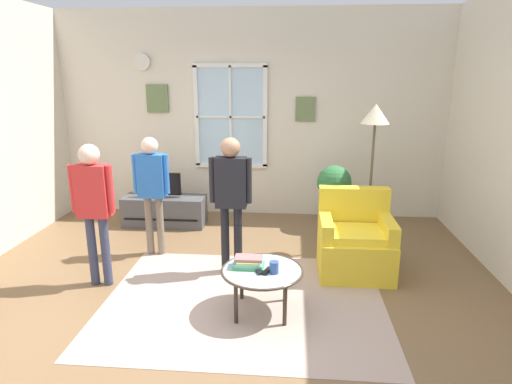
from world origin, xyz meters
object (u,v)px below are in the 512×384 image
object	(u,v)px
coffee_table	(262,273)
book_stack	(249,262)
person_black_shirt	(231,190)
remote_near_books	(258,271)
tv_stand	(165,211)
person_red_shirt	(94,199)
cup	(274,267)
floor_lamp	(374,129)
remote_near_cup	(267,271)
potted_plant_by_window	(334,187)
person_blue_shirt	(152,183)
television	(163,184)
armchair	(355,242)

from	to	relation	value
coffee_table	book_stack	size ratio (longest dim) A/B	2.67
book_stack	person_black_shirt	size ratio (longest dim) A/B	0.19
coffee_table	remote_near_books	world-z (taller)	remote_near_books
tv_stand	person_red_shirt	xyz separation A→B (m)	(-0.14, -1.80, 0.70)
cup	floor_lamp	size ratio (longest dim) A/B	0.06
coffee_table	remote_near_cup	bearing A→B (deg)	-43.00
coffee_table	potted_plant_by_window	world-z (taller)	potted_plant_by_window
cup	remote_near_books	bearing A→B (deg)	175.54
person_red_shirt	potted_plant_by_window	size ratio (longest dim) A/B	1.65
potted_plant_by_window	remote_near_books	bearing A→B (deg)	-110.17
person_blue_shirt	coffee_table	bearing A→B (deg)	-41.30
television	floor_lamp	bearing A→B (deg)	-13.86
television	armchair	world-z (taller)	armchair
person_black_shirt	potted_plant_by_window	world-z (taller)	person_black_shirt
armchair	person_blue_shirt	bearing A→B (deg)	173.35
floor_lamp	television	bearing A→B (deg)	166.14
coffee_table	potted_plant_by_window	distance (m)	2.43
television	person_black_shirt	size ratio (longest dim) A/B	0.34
person_black_shirt	floor_lamp	bearing A→B (deg)	25.60
remote_near_books	floor_lamp	size ratio (longest dim) A/B	0.08
book_stack	person_red_shirt	world-z (taller)	person_red_shirt
tv_stand	armchair	world-z (taller)	armchair
cup	person_black_shirt	world-z (taller)	person_black_shirt
coffee_table	person_red_shirt	bearing A→B (deg)	166.92
armchair	remote_near_cup	xyz separation A→B (m)	(-0.89, -0.95, 0.09)
television	person_red_shirt	size ratio (longest dim) A/B	0.34
floor_lamp	remote_near_cup	bearing A→B (deg)	-125.67
remote_near_books	cup	bearing A→B (deg)	-4.46
tv_stand	book_stack	size ratio (longest dim) A/B	4.15
person_red_shirt	remote_near_cup	bearing A→B (deg)	-14.05
coffee_table	book_stack	xyz separation A→B (m)	(-0.12, 0.05, 0.07)
tv_stand	cup	distance (m)	2.78
book_stack	potted_plant_by_window	world-z (taller)	potted_plant_by_window
armchair	remote_near_books	distance (m)	1.36
book_stack	person_blue_shirt	xyz separation A→B (m)	(-1.22, 1.13, 0.42)
armchair	person_red_shirt	xyz separation A→B (m)	(-2.59, -0.53, 0.57)
television	person_blue_shirt	size ratio (longest dim) A/B	0.35
cup	person_black_shirt	distance (m)	1.06
television	person_black_shirt	bearing A→B (deg)	-50.76
remote_near_cup	floor_lamp	bearing A→B (deg)	54.33
coffee_table	remote_near_books	xyz separation A→B (m)	(-0.03, -0.04, 0.04)
tv_stand	coffee_table	size ratio (longest dim) A/B	1.55
armchair	remote_near_books	bearing A→B (deg)	-135.22
tv_stand	remote_near_cup	distance (m)	2.73
coffee_table	remote_near_books	bearing A→B (deg)	-127.63
armchair	floor_lamp	distance (m)	1.31
television	book_stack	xyz separation A→B (m)	(1.40, -2.13, -0.14)
television	remote_near_cup	bearing A→B (deg)	-54.78
book_stack	coffee_table	bearing A→B (deg)	-22.00
remote_near_books	remote_near_cup	xyz separation A→B (m)	(0.08, 0.00, 0.00)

